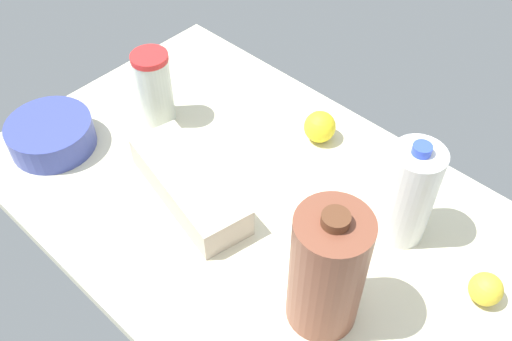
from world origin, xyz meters
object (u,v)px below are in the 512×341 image
Objects in this scene: tumbler_cup at (154,88)px; egg_carton at (189,185)px; milk_jug at (409,194)px; mixing_bowl at (51,135)px; chocolate_milk_jug at (327,271)px; lemon_near_front at (486,289)px; lemon_beside_bowl at (320,127)px.

tumbler_cup is 27.96cm from egg_carton.
milk_jug is at bearing 43.96° from egg_carton.
chocolate_milk_jug is (73.19, 9.00, 9.89)cm from mixing_bowl.
lemon_near_front is at bearing -7.81° from milk_jug.
chocolate_milk_jug is 0.87× the size of egg_carton.
egg_carton is 5.20× the size of lemon_near_front.
mixing_bowl is at bearing -114.37° from tumbler_cup.
mixing_bowl is 0.70× the size of chocolate_milk_jug.
chocolate_milk_jug is at bearing -12.78° from tumbler_cup.
tumbler_cup is 40.11cm from lemon_beside_bowl.
egg_carton is at bearing 17.79° from mixing_bowl.
chocolate_milk_jug is 4.50× the size of lemon_near_front.
lemon_near_front is at bearing 18.76° from mixing_bowl.
mixing_bowl is at bearing -172.99° from chocolate_milk_jug.
lemon_beside_bowl is (-49.42, 12.78, 0.61)cm from lemon_near_front.
chocolate_milk_jug reaches higher than egg_carton.
milk_jug is 22.12cm from lemon_near_front.
milk_jug is (37.99, 23.26, 7.77)cm from egg_carton.
mixing_bowl is at bearing -149.73° from egg_carton.
egg_carton is 4.35× the size of lemon_beside_bowl.
chocolate_milk_jug is at bearing -89.84° from milk_jug.
milk_jug is 3.88× the size of lemon_near_front.
mixing_bowl is 0.60× the size of egg_carton.
lemon_near_front is (82.93, 8.53, -6.29)cm from tumbler_cup.
mixing_bowl reaches higher than lemon_near_front.
milk_jug reaches higher than egg_carton.
egg_carton is (24.61, -11.94, -5.80)cm from tumbler_cup.
lemon_near_front is (93.45, 31.74, -0.30)cm from mixing_bowl.
lemon_beside_bowl reaches higher than mixing_bowl.
milk_jug reaches higher than lemon_beside_bowl.
tumbler_cup reaches higher than lemon_near_front.
egg_carton is at bearing 176.59° from chocolate_milk_jug.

